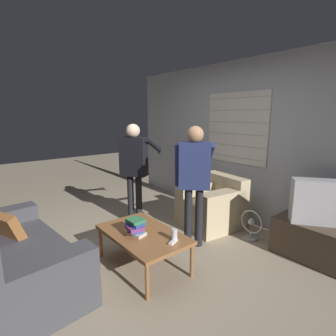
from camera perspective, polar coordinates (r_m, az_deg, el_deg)
ground_plane at (r=3.46m, az=-6.86°, el=-18.11°), size 16.00×16.00×0.00m
wall_back at (r=4.44m, az=15.49°, el=5.66°), size 5.20×0.08×2.55m
couch_blue at (r=3.16m, az=-31.62°, el=-16.63°), size 1.82×1.08×0.87m
armchair_beige at (r=4.16m, az=9.67°, el=-8.00°), size 0.90×0.91×0.77m
coffee_table at (r=3.05m, az=-5.48°, el=-14.41°), size 1.07×0.65×0.41m
tv_stand at (r=3.71m, az=30.03°, el=-13.65°), size 0.96×0.56×0.45m
tv at (r=3.54m, az=30.82°, el=-6.41°), size 0.68×0.59×0.53m
person_left_standing at (r=4.04m, az=-7.37°, el=1.27°), size 0.51×0.79×1.57m
person_right_standing at (r=3.33m, az=5.78°, el=-0.96°), size 0.47×0.76×1.57m
book_stack at (r=2.96m, az=-7.14°, el=-12.57°), size 0.24×0.20×0.18m
soda_can at (r=2.83m, az=1.36°, el=-14.30°), size 0.07×0.07×0.13m
spare_remote at (r=2.80m, az=1.14°, el=-15.78°), size 0.08×0.14×0.02m
floor_fan at (r=3.89m, az=17.68°, el=-11.72°), size 0.34×0.20×0.42m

